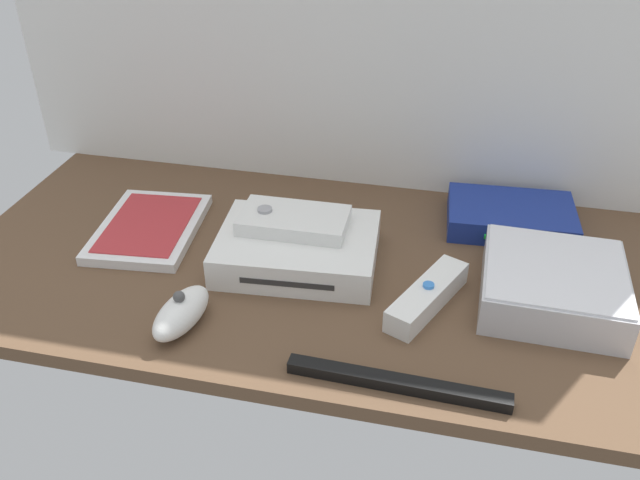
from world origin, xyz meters
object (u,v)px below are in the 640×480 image
object	(u,v)px
game_console	(298,247)
mini_computer	(553,285)
remote_nunchuk	(181,313)
remote_wand	(427,296)
remote_classic_pad	(294,220)
sensor_bar	(397,383)
network_router	(511,216)
game_case	(149,228)

from	to	relation	value
game_console	mini_computer	bearing A→B (deg)	-7.63
remote_nunchuk	game_console	bearing A→B (deg)	68.59
remote_wand	remote_classic_pad	size ratio (longest dim) A/B	1.03
game_console	remote_classic_pad	xyz separation A→B (cm)	(-0.94, 1.44, 3.21)
remote_nunchuk	sensor_bar	xyz separation A→B (cm)	(26.18, -4.45, -1.34)
game_console	remote_nunchuk	world-z (taller)	remote_nunchuk
remote_classic_pad	mini_computer	bearing A→B (deg)	-6.55
game_console	mini_computer	distance (cm)	32.86
sensor_bar	remote_nunchuk	bearing A→B (deg)	172.23
network_router	sensor_bar	bearing A→B (deg)	-111.62
mini_computer	sensor_bar	size ratio (longest dim) A/B	0.73
network_router	remote_wand	size ratio (longest dim) A/B	1.24
game_console	sensor_bar	distance (cm)	26.31
game_console	remote_classic_pad	size ratio (longest dim) A/B	1.52
mini_computer	remote_classic_pad	xyz separation A→B (cm)	(-33.75, 3.36, 2.77)
remote_wand	sensor_bar	world-z (taller)	remote_wand
remote_wand	sensor_bar	size ratio (longest dim) A/B	0.62
game_case	sensor_bar	world-z (taller)	game_case
game_case	remote_classic_pad	size ratio (longest dim) A/B	1.39
sensor_bar	remote_wand	bearing A→B (deg)	84.82
sensor_bar	game_console	bearing A→B (deg)	129.68
sensor_bar	network_router	bearing A→B (deg)	73.50
mini_computer	game_case	size ratio (longest dim) A/B	0.86
network_router	remote_nunchuk	world-z (taller)	remote_nunchuk
game_console	network_router	distance (cm)	31.99
game_case	sensor_bar	bearing A→B (deg)	-35.87
mini_computer	sensor_bar	bearing A→B (deg)	-131.57
game_console	remote_classic_pad	world-z (taller)	remote_classic_pad
mini_computer	sensor_bar	world-z (taller)	mini_computer
mini_computer	sensor_bar	distance (cm)	25.25
game_case	remote_classic_pad	xyz separation A→B (cm)	(21.91, -0.70, 4.65)
remote_classic_pad	sensor_bar	world-z (taller)	remote_classic_pad
game_console	remote_classic_pad	distance (cm)	3.64
network_router	sensor_bar	world-z (taller)	network_router
remote_wand	game_console	bearing A→B (deg)	-174.75
game_console	game_case	xyz separation A→B (cm)	(-22.85, 2.15, -1.44)
mini_computer	network_router	xyz separation A→B (cm)	(-4.72, 17.23, -0.94)
remote_nunchuk	sensor_bar	size ratio (longest dim) A/B	0.44
network_router	game_case	bearing A→B (deg)	-168.75
network_router	remote_wand	bearing A→B (deg)	-118.63
mini_computer	network_router	world-z (taller)	mini_computer
network_router	game_console	bearing A→B (deg)	-154.63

